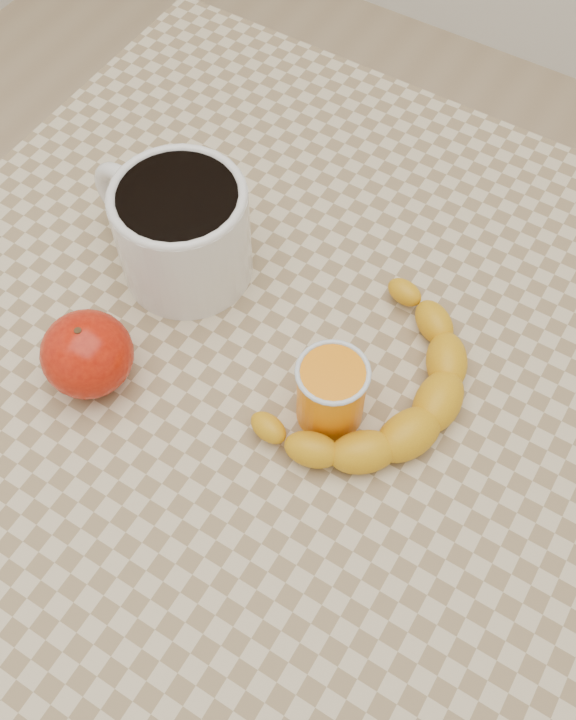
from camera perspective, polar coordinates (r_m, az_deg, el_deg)
The scene contains 6 objects.
ground at distance 1.42m, azimuth -0.00°, elevation -16.39°, with size 3.00×3.00×0.00m, color tan.
table at distance 0.80m, azimuth -0.00°, elevation -3.96°, with size 0.80×0.80×0.75m.
coffee_mug at distance 0.75m, azimuth -7.72°, elevation 9.33°, with size 0.18×0.14×0.11m.
orange_juice_glass at distance 0.67m, azimuth 3.09°, elevation -2.28°, with size 0.06×0.06×0.07m.
apple at distance 0.71m, azimuth -14.08°, elevation 0.41°, with size 0.08×0.08×0.07m.
banana at distance 0.69m, azimuth 5.85°, elevation -1.69°, with size 0.25×0.30×0.04m, color gold, non-canonical shape.
Camera 1 is at (0.19, -0.31, 1.37)m, focal length 40.00 mm.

